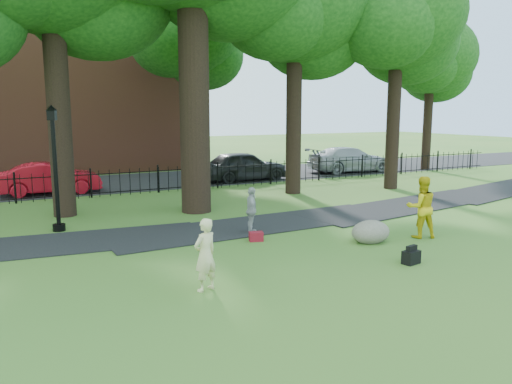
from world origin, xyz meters
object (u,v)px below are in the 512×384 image
woman (205,255)px  boulder (371,230)px  man (421,207)px  red_sedan (50,178)px  lamppost (55,170)px

woman → boulder: size_ratio=1.31×
man → red_sedan: size_ratio=0.42×
boulder → man: bearing=-9.4°
lamppost → red_sedan: bearing=109.4°
lamppost → man: bearing=-8.7°
boulder → lamppost: bearing=144.5°
woman → boulder: 5.94m
lamppost → red_sedan: (0.48, 7.74, -1.21)m
man → boulder: size_ratio=1.55×
man → lamppost: 11.27m
lamppost → red_sedan: size_ratio=0.90×
man → boulder: (-1.67, 0.28, -0.58)m
lamppost → red_sedan: lamppost is taller
boulder → red_sedan: size_ratio=0.27×
woman → man: man is taller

